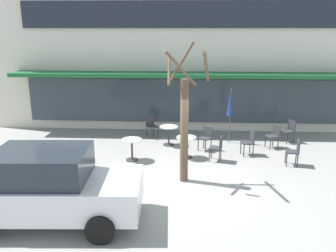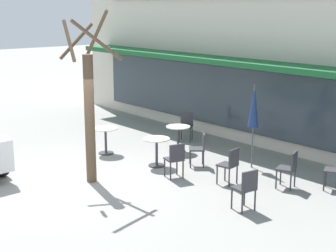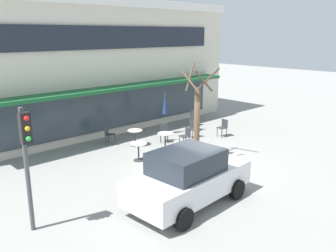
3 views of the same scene
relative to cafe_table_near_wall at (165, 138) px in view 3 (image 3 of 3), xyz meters
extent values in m
plane|color=gray|center=(-0.23, -2.44, -0.52)|extent=(80.00, 80.00, 0.00)
cube|color=beige|center=(-0.23, 7.56, 2.94)|extent=(16.96, 8.00, 6.91)
cube|color=silver|center=(-0.23, 3.44, 6.15)|extent=(16.96, 0.24, 0.44)
cube|color=#19592D|center=(-0.23, 3.01, 2.03)|extent=(14.42, 1.10, 0.16)
cube|color=#1E232D|center=(-0.23, 3.50, 4.46)|extent=(13.57, 0.10, 1.10)
cube|color=#2D3842|center=(-0.23, 3.50, 0.83)|extent=(13.57, 0.10, 1.90)
cylinder|color=#333338|center=(0.00, 0.00, -0.50)|extent=(0.44, 0.44, 0.03)
cylinder|color=#333338|center=(0.00, 0.00, -0.14)|extent=(0.07, 0.07, 0.70)
cylinder|color=silver|center=(0.00, 0.00, 0.23)|extent=(0.70, 0.70, 0.03)
cylinder|color=#333338|center=(-0.69, 1.36, -0.50)|extent=(0.44, 0.44, 0.03)
cylinder|color=#333338|center=(-0.69, 1.36, -0.14)|extent=(0.07, 0.07, 0.70)
cylinder|color=silver|center=(-0.69, 1.36, 0.23)|extent=(0.70, 0.70, 0.03)
cylinder|color=#333338|center=(-1.87, -0.36, -0.50)|extent=(0.44, 0.44, 0.03)
cylinder|color=#333338|center=(-1.87, -0.36, -0.14)|extent=(0.07, 0.07, 0.70)
cylinder|color=silver|center=(-1.87, -0.36, 0.23)|extent=(0.70, 0.70, 0.03)
cylinder|color=#4C4C51|center=(1.70, 1.84, 0.58)|extent=(0.04, 0.04, 2.20)
cone|color=navy|center=(1.70, 1.84, 1.13)|extent=(0.28, 0.28, 1.10)
cylinder|color=#333338|center=(2.05, 0.19, -0.29)|extent=(0.04, 0.04, 0.45)
cylinder|color=#333338|center=(1.99, 0.52, -0.29)|extent=(0.04, 0.04, 0.45)
cylinder|color=#333338|center=(2.38, 0.25, -0.29)|extent=(0.04, 0.04, 0.45)
cylinder|color=#333338|center=(2.32, 0.58, -0.29)|extent=(0.04, 0.04, 0.45)
cube|color=#333338|center=(2.18, 0.39, -0.05)|extent=(0.46, 0.46, 0.04)
cube|color=#333338|center=(2.36, 0.42, 0.17)|extent=(0.11, 0.40, 0.40)
cylinder|color=#333338|center=(3.16, 1.01, -0.29)|extent=(0.04, 0.04, 0.45)
cylinder|color=#333338|center=(3.04, 1.32, -0.29)|extent=(0.04, 0.04, 0.45)
cylinder|color=#333338|center=(3.47, 1.13, -0.29)|extent=(0.04, 0.04, 0.45)
cylinder|color=#333338|center=(3.35, 1.44, -0.29)|extent=(0.04, 0.04, 0.45)
cube|color=#333338|center=(3.26, 1.22, -0.05)|extent=(0.52, 0.52, 0.04)
cube|color=#333338|center=(3.42, 1.29, 0.17)|extent=(0.18, 0.39, 0.40)
cylinder|color=#333338|center=(0.71, 0.57, -0.29)|extent=(0.04, 0.04, 0.45)
cylinder|color=#333338|center=(0.45, 0.79, -0.29)|extent=(0.04, 0.04, 0.45)
cylinder|color=#333338|center=(0.93, 0.83, -0.29)|extent=(0.04, 0.04, 0.45)
cylinder|color=#333338|center=(0.67, 1.05, -0.29)|extent=(0.04, 0.04, 0.45)
cube|color=#333338|center=(0.69, 0.81, -0.05)|extent=(0.56, 0.56, 0.04)
cube|color=#333338|center=(0.80, 0.94, 0.17)|extent=(0.33, 0.29, 0.40)
cylinder|color=#333338|center=(0.79, -0.39, -0.29)|extent=(0.04, 0.04, 0.45)
cylinder|color=#333338|center=(0.88, -0.06, -0.29)|extent=(0.04, 0.04, 0.45)
cylinder|color=#333338|center=(1.12, -0.47, -0.29)|extent=(0.04, 0.04, 0.45)
cylinder|color=#333338|center=(1.21, -0.14, -0.29)|extent=(0.04, 0.04, 0.45)
cube|color=#333338|center=(1.00, -0.27, -0.05)|extent=(0.49, 0.49, 0.04)
cube|color=#333338|center=(1.17, -0.31, 0.17)|extent=(0.14, 0.40, 0.40)
cylinder|color=#333338|center=(3.96, 1.73, -0.29)|extent=(0.04, 0.04, 0.45)
cylinder|color=#333338|center=(3.81, 2.03, -0.29)|extent=(0.04, 0.04, 0.45)
cylinder|color=#333338|center=(4.26, 1.87, -0.29)|extent=(0.04, 0.04, 0.45)
cylinder|color=#333338|center=(4.11, 2.18, -0.29)|extent=(0.04, 0.04, 0.45)
cube|color=#333338|center=(4.03, 1.95, -0.05)|extent=(0.53, 0.53, 0.04)
cube|color=#333338|center=(4.20, 2.03, 0.17)|extent=(0.21, 0.38, 0.40)
cylinder|color=#333338|center=(-1.19, 2.30, -0.29)|extent=(0.04, 0.04, 0.45)
cylinder|color=#333338|center=(-1.46, 2.09, -0.29)|extent=(0.04, 0.04, 0.45)
cylinder|color=#333338|center=(-1.39, 2.57, -0.29)|extent=(0.04, 0.04, 0.45)
cylinder|color=#333338|center=(-1.66, 2.36, -0.29)|extent=(0.04, 0.04, 0.45)
cube|color=#333338|center=(-1.42, 2.33, -0.05)|extent=(0.56, 0.56, 0.04)
cube|color=#333338|center=(-1.53, 2.48, 0.17)|extent=(0.34, 0.27, 0.40)
cylinder|color=#333338|center=(3.32, -0.67, -0.29)|extent=(0.04, 0.04, 0.45)
cylinder|color=#333338|center=(3.37, -0.34, -0.29)|extent=(0.04, 0.04, 0.45)
cylinder|color=#333338|center=(3.65, -0.72, -0.29)|extent=(0.04, 0.04, 0.45)
cylinder|color=#333338|center=(3.70, -0.39, -0.29)|extent=(0.04, 0.04, 0.45)
cube|color=#333338|center=(3.51, -0.53, -0.05)|extent=(0.46, 0.46, 0.04)
cube|color=#333338|center=(3.69, -0.56, 0.17)|extent=(0.10, 0.40, 0.40)
cube|color=silver|center=(-3.14, -4.46, 0.18)|extent=(4.28, 2.01, 0.76)
cube|color=#232B33|center=(-3.29, -4.46, 0.90)|extent=(2.18, 1.70, 0.68)
cylinder|color=black|center=(-1.89, -3.49, -0.20)|extent=(0.65, 0.25, 0.64)
cylinder|color=black|center=(-1.80, -5.29, -0.20)|extent=(0.65, 0.25, 0.64)
cylinder|color=black|center=(-4.49, -3.62, -0.20)|extent=(0.65, 0.25, 0.64)
cylinder|color=black|center=(-4.40, -5.42, -0.20)|extent=(0.65, 0.25, 0.64)
cylinder|color=brown|center=(-0.07, -1.97, 1.01)|extent=(0.24, 0.24, 3.06)
cylinder|color=brown|center=(0.51, -2.07, 2.89)|extent=(0.27, 1.22, 0.96)
cylinder|color=brown|center=(-0.16, -1.65, 2.99)|extent=(0.73, 0.28, 1.13)
cylinder|color=brown|center=(-0.51, -1.99, 2.83)|extent=(0.12, 0.94, 0.82)
cylinder|color=brown|center=(-0.18, -2.37, 2.87)|extent=(0.87, 0.32, 0.91)
cylinder|color=#47474C|center=(-7.37, -2.61, 1.18)|extent=(0.12, 0.12, 3.40)
cube|color=black|center=(-7.37, -2.79, 2.38)|extent=(0.26, 0.20, 0.80)
sphere|color=red|center=(-7.37, -2.92, 2.65)|extent=(0.13, 0.13, 0.13)
sphere|color=gold|center=(-7.37, -2.92, 2.39)|extent=(0.13, 0.13, 0.13)
sphere|color=green|center=(-7.37, -2.92, 2.13)|extent=(0.13, 0.13, 0.13)
camera|label=1|loc=(-0.01, -11.86, 3.90)|focal=38.00mm
camera|label=2|loc=(10.16, -8.22, 3.59)|focal=55.00mm
camera|label=3|loc=(-10.67, -11.41, 4.66)|focal=38.00mm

